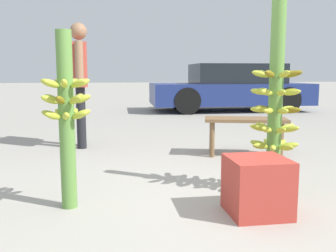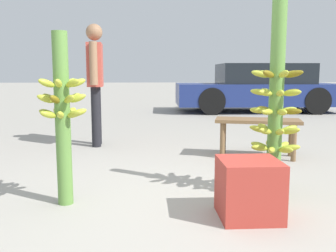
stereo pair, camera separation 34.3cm
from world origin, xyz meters
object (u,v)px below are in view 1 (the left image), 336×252
object	(u,v)px
banana_stalk_left	(66,115)
vendor_person	(80,74)
banana_stalk_center	(275,102)
market_bench	(246,125)
produce_crate	(257,186)
parked_car	(231,88)

from	to	relation	value
banana_stalk_left	vendor_person	bearing A→B (deg)	91.54
banana_stalk_center	market_bench	xyz separation A→B (m)	(0.29, 1.46, -0.41)
market_bench	produce_crate	bearing A→B (deg)	-93.55
banana_stalk_left	produce_crate	xyz separation A→B (m)	(1.40, -0.37, -0.52)
market_bench	produce_crate	world-z (taller)	market_bench
parked_car	produce_crate	distance (m)	7.93
banana_stalk_left	parked_car	bearing A→B (deg)	62.56
banana_stalk_left	banana_stalk_center	size ratio (longest dim) A/B	0.81
banana_stalk_center	produce_crate	xyz separation A→B (m)	(-0.35, -0.49, -0.59)
banana_stalk_center	vendor_person	distance (m)	2.99
vendor_person	banana_stalk_center	bearing A→B (deg)	-145.94
vendor_person	banana_stalk_left	bearing A→B (deg)	178.04
parked_car	market_bench	bearing A→B (deg)	164.76
vendor_person	parked_car	bearing A→B (deg)	-42.38
banana_stalk_left	produce_crate	size ratio (longest dim) A/B	3.19
banana_stalk_center	banana_stalk_left	bearing A→B (deg)	-176.12
banana_stalk_left	parked_car	xyz separation A→B (m)	(3.74, 7.20, -0.09)
market_bench	vendor_person	bearing A→B (deg)	171.60
banana_stalk_left	produce_crate	distance (m)	1.54
banana_stalk_center	parked_car	size ratio (longest dim) A/B	0.38
vendor_person	parked_car	distance (m)	6.07
banana_stalk_center	parked_car	bearing A→B (deg)	74.30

